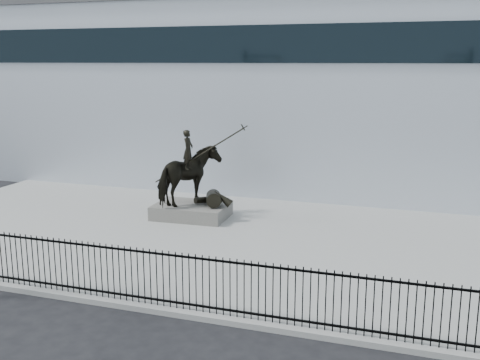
% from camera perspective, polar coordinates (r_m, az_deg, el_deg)
% --- Properties ---
extents(ground, '(120.00, 120.00, 0.00)m').
position_cam_1_polar(ground, '(13.41, -5.04, -16.06)').
color(ground, black).
rests_on(ground, ground).
extents(plaza, '(30.00, 12.00, 0.15)m').
position_cam_1_polar(plaza, '(19.47, 3.24, -6.64)').
color(plaza, gray).
rests_on(plaza, ground).
extents(building, '(44.00, 14.00, 9.00)m').
position_cam_1_polar(building, '(31.23, 9.74, 8.56)').
color(building, silver).
rests_on(building, ground).
extents(picket_fence, '(22.10, 0.10, 1.50)m').
position_cam_1_polar(picket_fence, '(14.06, -3.05, -10.57)').
color(picket_fence, black).
rests_on(picket_fence, plaza).
extents(statue_plinth, '(2.96, 2.09, 0.54)m').
position_cam_1_polar(statue_plinth, '(22.54, -4.96, -3.14)').
color(statue_plinth, '#585550').
rests_on(statue_plinth, plaza).
extents(equestrian_statue, '(3.69, 2.35, 3.13)m').
position_cam_1_polar(equestrian_statue, '(22.20, -4.89, 0.34)').
color(equestrian_statue, black).
rests_on(equestrian_statue, statue_plinth).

